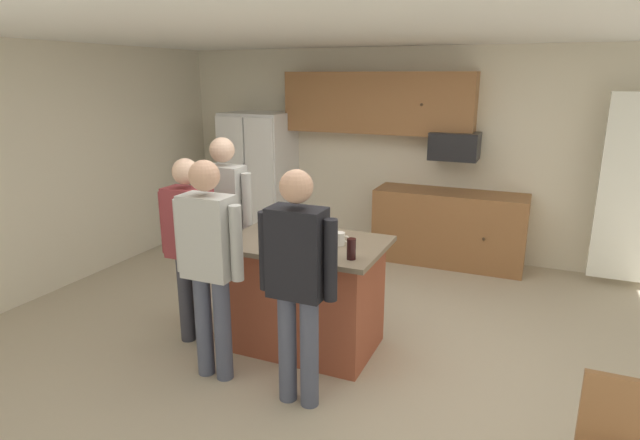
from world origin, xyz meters
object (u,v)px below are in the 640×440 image
object	(u,v)px
person_guest_left	(225,216)
glass_pilsner	(309,234)
person_guest_by_door	(297,274)
person_host_foreground	(190,241)
microwave_over_range	(455,146)
glass_dark_ale	(351,249)
refrigerator	(259,178)
glass_stout_tall	(272,226)
person_elder_center	(209,257)
mug_ceramic_white	(340,239)
kitchen_island	(306,294)

from	to	relation	value
person_guest_left	glass_pilsner	xyz separation A→B (m)	(0.98, -0.28, 0.02)
person_guest_by_door	person_guest_left	bearing A→B (deg)	29.47
person_host_foreground	glass_pilsner	distance (m)	1.01
person_guest_left	glass_pilsner	world-z (taller)	person_guest_left
microwave_over_range	glass_dark_ale	distance (m)	2.92
refrigerator	person_host_foreground	xyz separation A→B (m)	(0.95, -2.81, 0.04)
glass_stout_tall	person_elder_center	bearing A→B (deg)	-98.10
microwave_over_range	person_elder_center	xyz separation A→B (m)	(-1.19, -3.32, -0.47)
refrigerator	glass_stout_tall	bearing A→B (deg)	-58.04
glass_pilsner	glass_dark_ale	xyz separation A→B (m)	(0.45, -0.24, 0.00)
mug_ceramic_white	kitchen_island	bearing A→B (deg)	-176.01
glass_pilsner	person_guest_by_door	bearing A→B (deg)	-71.25
glass_stout_tall	glass_dark_ale	size ratio (longest dim) A/B	0.89
glass_pilsner	mug_ceramic_white	world-z (taller)	glass_pilsner
glass_stout_tall	person_host_foreground	bearing A→B (deg)	-146.68
mug_ceramic_white	glass_dark_ale	xyz separation A→B (m)	(0.20, -0.28, 0.03)
person_guest_left	person_guest_by_door	bearing A→B (deg)	-24.05
kitchen_island	mug_ceramic_white	xyz separation A→B (m)	(0.29, 0.02, 0.52)
glass_dark_ale	person_elder_center	bearing A→B (deg)	-154.69
person_elder_center	refrigerator	bearing A→B (deg)	56.36
glass_pilsner	glass_stout_tall	world-z (taller)	glass_pilsner
person_guest_by_door	mug_ceramic_white	distance (m)	0.78
kitchen_island	person_elder_center	xyz separation A→B (m)	(-0.45, -0.71, 0.50)
glass_stout_tall	person_guest_left	bearing A→B (deg)	161.51
glass_pilsner	glass_dark_ale	distance (m)	0.51
refrigerator	mug_ceramic_white	bearing A→B (deg)	-49.00
person_host_foreground	glass_dark_ale	distance (m)	1.41
person_host_foreground	mug_ceramic_white	world-z (taller)	person_host_foreground
person_elder_center	glass_dark_ale	distance (m)	1.05
glass_stout_tall	glass_dark_ale	xyz separation A→B (m)	(0.83, -0.32, 0.01)
refrigerator	person_guest_by_door	xyz separation A→B (m)	(2.15, -3.25, 0.08)
kitchen_island	person_elder_center	size ratio (longest dim) A/B	0.77
person_guest_by_door	person_host_foreground	distance (m)	1.28
microwave_over_range	glass_stout_tall	size ratio (longest dim) A/B	3.94
person_elder_center	glass_dark_ale	bearing A→B (deg)	-32.10
mug_ceramic_white	person_guest_left	bearing A→B (deg)	168.93
kitchen_island	person_host_foreground	bearing A→B (deg)	-160.93
person_elder_center	glass_pilsner	world-z (taller)	person_elder_center
glass_stout_tall	refrigerator	bearing A→B (deg)	121.96
glass_stout_tall	glass_dark_ale	bearing A→B (deg)	-21.00
person_elder_center	glass_pilsner	size ratio (longest dim) A/B	11.06
kitchen_island	glass_stout_tall	distance (m)	0.64
person_host_foreground	person_guest_left	bearing A→B (deg)	73.63
person_elder_center	mug_ceramic_white	xyz separation A→B (m)	(0.74, 0.73, 0.02)
mug_ceramic_white	glass_stout_tall	xyz separation A→B (m)	(-0.63, 0.04, 0.02)
microwave_over_range	person_host_foreground	distance (m)	3.41
kitchen_island	refrigerator	bearing A→B (deg)	126.72
refrigerator	microwave_over_range	size ratio (longest dim) A/B	3.18
person_guest_left	glass_dark_ale	size ratio (longest dim) A/B	10.84
refrigerator	person_guest_by_door	distance (m)	3.90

